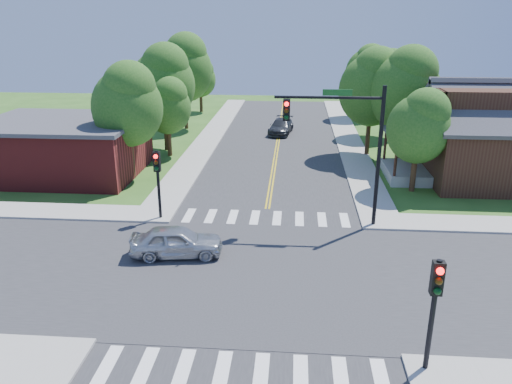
# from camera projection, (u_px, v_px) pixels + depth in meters

# --- Properties ---
(ground) EXTENTS (100.00, 100.00, 0.00)m
(ground) POSITION_uv_depth(u_px,v_px,m) (257.00, 275.00, 20.99)
(ground) COLOR #2C561A
(ground) RESTS_ON ground
(road_ns) EXTENTS (10.00, 90.00, 0.04)m
(road_ns) POSITION_uv_depth(u_px,v_px,m) (257.00, 274.00, 20.98)
(road_ns) COLOR #2D2D30
(road_ns) RESTS_ON ground
(road_ew) EXTENTS (90.00, 10.00, 0.04)m
(road_ew) POSITION_uv_depth(u_px,v_px,m) (257.00, 274.00, 20.98)
(road_ew) COLOR #2D2D30
(road_ew) RESTS_ON ground
(intersection_patch) EXTENTS (10.20, 10.20, 0.06)m
(intersection_patch) POSITION_uv_depth(u_px,v_px,m) (257.00, 275.00, 20.99)
(intersection_patch) COLOR #2D2D30
(intersection_patch) RESTS_ON ground
(sidewalk_ne) EXTENTS (40.00, 40.00, 0.14)m
(sidewalk_ne) POSITION_uv_depth(u_px,v_px,m) (501.00, 171.00, 34.65)
(sidewalk_ne) COLOR #9E9B93
(sidewalk_ne) RESTS_ON ground
(sidewalk_nw) EXTENTS (40.00, 40.00, 0.14)m
(sidewalk_nw) POSITION_uv_depth(u_px,v_px,m) (61.00, 162.00, 37.01)
(sidewalk_nw) COLOR #9E9B93
(sidewalk_nw) RESTS_ON ground
(crosswalk_north) EXTENTS (8.85, 2.00, 0.01)m
(crosswalk_north) POSITION_uv_depth(u_px,v_px,m) (266.00, 218.00, 26.80)
(crosswalk_north) COLOR white
(crosswalk_north) RESTS_ON ground
(crosswalk_south) EXTENTS (8.85, 2.00, 0.01)m
(crosswalk_south) POSITION_uv_depth(u_px,v_px,m) (241.00, 373.00, 15.15)
(crosswalk_south) COLOR white
(crosswalk_south) RESTS_ON ground
(centerline) EXTENTS (0.30, 90.00, 0.01)m
(centerline) POSITION_uv_depth(u_px,v_px,m) (257.00, 274.00, 20.97)
(centerline) COLOR yellow
(centerline) RESTS_ON ground
(signal_mast_ne) EXTENTS (5.30, 0.42, 7.20)m
(signal_mast_ne) POSITION_uv_depth(u_px,v_px,m) (346.00, 134.00, 24.33)
(signal_mast_ne) COLOR black
(signal_mast_ne) RESTS_ON ground
(signal_pole_se) EXTENTS (0.34, 0.42, 3.80)m
(signal_pole_se) POSITION_uv_depth(u_px,v_px,m) (435.00, 296.00, 14.40)
(signal_pole_se) COLOR black
(signal_pole_se) RESTS_ON ground
(signal_pole_nw) EXTENTS (0.34, 0.42, 3.80)m
(signal_pole_nw) POSITION_uv_depth(u_px,v_px,m) (157.00, 172.00, 25.76)
(signal_pole_nw) COLOR black
(signal_pole_nw) RESTS_ON ground
(house_ne) EXTENTS (13.05, 8.80, 7.11)m
(house_ne) POSITION_uv_depth(u_px,v_px,m) (507.00, 130.00, 32.13)
(house_ne) COLOR #351B12
(house_ne) RESTS_ON ground
(building_nw) EXTENTS (10.40, 8.40, 3.73)m
(building_nw) POSITION_uv_depth(u_px,v_px,m) (64.00, 147.00, 33.82)
(building_nw) COLOR maroon
(building_nw) RESTS_ON ground
(tree_e_a) EXTENTS (3.77, 3.58, 6.40)m
(tree_e_a) POSITION_uv_depth(u_px,v_px,m) (420.00, 125.00, 29.57)
(tree_e_a) COLOR #382314
(tree_e_a) RESTS_ON ground
(tree_e_b) EXTENTS (4.99, 4.74, 8.49)m
(tree_e_b) POSITION_uv_depth(u_px,v_px,m) (406.00, 87.00, 35.15)
(tree_e_b) COLOR #382314
(tree_e_b) RESTS_ON ground
(tree_e_c) EXTENTS (4.54, 4.31, 7.72)m
(tree_e_c) POSITION_uv_depth(u_px,v_px,m) (387.00, 80.00, 43.18)
(tree_e_c) COLOR #382314
(tree_e_c) RESTS_ON ground
(tree_e_d) EXTENTS (4.51, 4.29, 7.67)m
(tree_e_d) POSITION_uv_depth(u_px,v_px,m) (368.00, 70.00, 51.34)
(tree_e_d) COLOR #382314
(tree_e_d) RESTS_ON ground
(tree_w_a) EXTENTS (4.55, 4.33, 7.74)m
(tree_w_a) POSITION_uv_depth(u_px,v_px,m) (128.00, 102.00, 31.77)
(tree_w_a) COLOR #382314
(tree_w_a) RESTS_ON ground
(tree_w_b) EXTENTS (4.98, 4.73, 8.47)m
(tree_w_b) POSITION_uv_depth(u_px,v_px,m) (164.00, 80.00, 38.66)
(tree_w_b) COLOR #382314
(tree_w_b) RESTS_ON ground
(tree_w_c) EXTENTS (5.28, 5.02, 8.98)m
(tree_w_c) POSITION_uv_depth(u_px,v_px,m) (184.00, 66.00, 46.16)
(tree_w_c) COLOR #382314
(tree_w_c) RESTS_ON ground
(tree_w_d) EXTENTS (3.46, 3.28, 5.87)m
(tree_w_d) POSITION_uv_depth(u_px,v_px,m) (201.00, 77.00, 55.24)
(tree_w_d) COLOR #382314
(tree_w_d) RESTS_ON ground
(tree_house) EXTENTS (4.87, 4.63, 8.28)m
(tree_house) POSITION_uv_depth(u_px,v_px,m) (373.00, 85.00, 37.00)
(tree_house) COLOR #382314
(tree_house) RESTS_ON ground
(tree_bldg) EXTENTS (3.59, 3.41, 6.11)m
(tree_bldg) POSITION_uv_depth(u_px,v_px,m) (168.00, 104.00, 37.46)
(tree_bldg) COLOR #382314
(tree_bldg) RESTS_ON ground
(car_silver) EXTENTS (2.74, 4.56, 1.40)m
(car_silver) POSITION_uv_depth(u_px,v_px,m) (176.00, 242.00, 22.38)
(car_silver) COLOR #BABDC2
(car_silver) RESTS_ON ground
(car_dgrey) EXTENTS (3.10, 5.05, 1.32)m
(car_dgrey) POSITION_uv_depth(u_px,v_px,m) (281.00, 127.00, 45.72)
(car_dgrey) COLOR #323437
(car_dgrey) RESTS_ON ground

